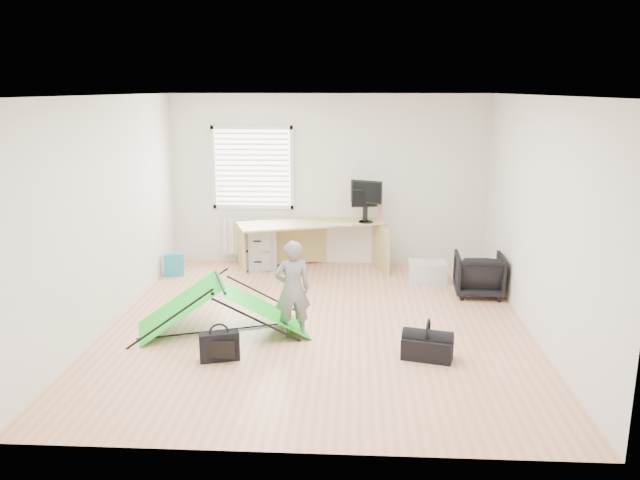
# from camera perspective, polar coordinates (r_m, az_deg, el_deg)

# --- Properties ---
(ground) EXTENTS (5.50, 5.50, 0.00)m
(ground) POSITION_cam_1_polar(r_m,az_deg,el_deg) (7.61, -0.17, -7.68)
(ground) COLOR tan
(ground) RESTS_ON ground
(back_wall) EXTENTS (5.00, 0.02, 2.70)m
(back_wall) POSITION_cam_1_polar(r_m,az_deg,el_deg) (9.93, 0.76, 5.46)
(back_wall) COLOR silver
(back_wall) RESTS_ON ground
(window) EXTENTS (1.20, 0.06, 1.20)m
(window) POSITION_cam_1_polar(r_m,az_deg,el_deg) (9.99, -6.19, 6.59)
(window) COLOR silver
(window) RESTS_ON back_wall
(radiator) EXTENTS (1.00, 0.12, 0.60)m
(radiator) POSITION_cam_1_polar(r_m,az_deg,el_deg) (10.15, -6.06, 0.38)
(radiator) COLOR silver
(radiator) RESTS_ON back_wall
(desk) EXTENTS (2.33, 1.40, 0.76)m
(desk) POSITION_cam_1_polar(r_m,az_deg,el_deg) (9.74, -0.88, -0.53)
(desk) COLOR tan
(desk) RESTS_ON ground
(filing_cabinet) EXTENTS (0.57, 0.67, 0.68)m
(filing_cabinet) POSITION_cam_1_polar(r_m,az_deg,el_deg) (9.90, -5.47, -0.60)
(filing_cabinet) COLOR #9B9DA0
(filing_cabinet) RESTS_ON ground
(monitor_left) EXTENTS (0.41, 0.17, 0.39)m
(monitor_left) POSITION_cam_1_polar(r_m,az_deg,el_deg) (9.62, 4.08, 2.75)
(monitor_left) COLOR black
(monitor_left) RESTS_ON desk
(monitor_right) EXTENTS (0.50, 0.31, 0.48)m
(monitor_right) POSITION_cam_1_polar(r_m,az_deg,el_deg) (9.61, 4.24, 3.02)
(monitor_right) COLOR black
(monitor_right) RESTS_ON desk
(keyboard) EXTENTS (0.42, 0.19, 0.02)m
(keyboard) POSITION_cam_1_polar(r_m,az_deg,el_deg) (9.46, 1.73, 1.44)
(keyboard) COLOR beige
(keyboard) RESTS_ON desk
(thermos) EXTENTS (0.09, 0.09, 0.25)m
(thermos) POSITION_cam_1_polar(r_m,az_deg,el_deg) (9.77, 5.49, 2.46)
(thermos) COLOR #BA688A
(thermos) RESTS_ON desk
(office_chair) EXTENTS (0.67, 0.68, 0.59)m
(office_chair) POSITION_cam_1_polar(r_m,az_deg,el_deg) (8.82, 14.31, -3.07)
(office_chair) COLOR black
(office_chair) RESTS_ON ground
(person) EXTENTS (0.47, 0.38, 1.14)m
(person) POSITION_cam_1_polar(r_m,az_deg,el_deg) (7.06, -2.54, -4.54)
(person) COLOR slate
(person) RESTS_ON ground
(kite) EXTENTS (2.11, 1.45, 0.60)m
(kite) POSITION_cam_1_polar(r_m,az_deg,el_deg) (7.38, -9.01, -6.07)
(kite) COLOR #11BD1E
(kite) RESTS_ON ground
(storage_crate) EXTENTS (0.56, 0.40, 0.31)m
(storage_crate) POSITION_cam_1_polar(r_m,az_deg,el_deg) (9.28, 9.78, -2.90)
(storage_crate) COLOR #BABDC3
(storage_crate) RESTS_ON ground
(tote_bag) EXTENTS (0.31, 0.20, 0.34)m
(tote_bag) POSITION_cam_1_polar(r_m,az_deg,el_deg) (9.72, -13.21, -2.21)
(tote_bag) COLOR teal
(tote_bag) RESTS_ON ground
(laptop_bag) EXTENTS (0.43, 0.23, 0.31)m
(laptop_bag) POSITION_cam_1_polar(r_m,az_deg,el_deg) (6.67, -9.17, -9.60)
(laptop_bag) COLOR black
(laptop_bag) RESTS_ON ground
(white_box) EXTENTS (0.13, 0.13, 0.10)m
(white_box) POSITION_cam_1_polar(r_m,az_deg,el_deg) (7.69, -2.76, -7.09)
(white_box) COLOR silver
(white_box) RESTS_ON ground
(duffel_bag) EXTENTS (0.57, 0.39, 0.23)m
(duffel_bag) POSITION_cam_1_polar(r_m,az_deg,el_deg) (6.75, 9.78, -9.74)
(duffel_bag) COLOR black
(duffel_bag) RESTS_ON ground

